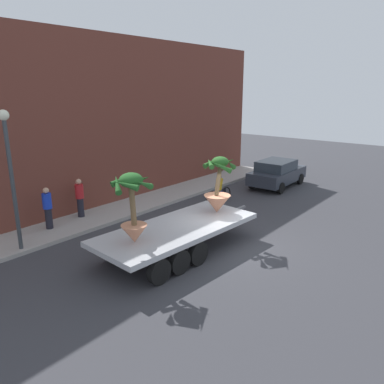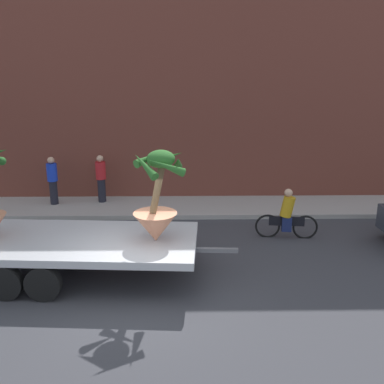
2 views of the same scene
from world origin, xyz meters
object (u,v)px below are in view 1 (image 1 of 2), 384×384
(potted_palm_middle, at_px, (133,207))
(pedestrian_far_left, at_px, (80,197))
(street_lamp, at_px, (10,163))
(parked_car, at_px, (277,173))
(flatbed_trailer, at_px, (172,234))
(pedestrian_near_gate, at_px, (48,207))
(cyclist, at_px, (219,190))
(potted_palm_rear, at_px, (218,191))

(potted_palm_middle, relative_size, pedestrian_far_left, 1.31)
(potted_palm_middle, distance_m, street_lamp, 4.60)
(parked_car, height_order, street_lamp, street_lamp)
(flatbed_trailer, relative_size, pedestrian_near_gate, 4.19)
(cyclist, bearing_deg, potted_palm_rear, -145.12)
(street_lamp, bearing_deg, flatbed_trailer, -51.90)
(potted_palm_rear, distance_m, parked_car, 8.65)
(cyclist, bearing_deg, flatbed_trailer, -158.79)
(flatbed_trailer, relative_size, pedestrian_far_left, 4.19)
(potted_palm_middle, bearing_deg, street_lamp, 111.71)
(pedestrian_far_left, distance_m, street_lamp, 4.20)
(flatbed_trailer, relative_size, potted_palm_rear, 3.29)
(cyclist, height_order, pedestrian_far_left, pedestrian_far_left)
(parked_car, bearing_deg, pedestrian_far_left, 159.86)
(cyclist, bearing_deg, potted_palm_middle, -163.72)
(flatbed_trailer, bearing_deg, cyclist, 21.21)
(cyclist, relative_size, parked_car, 0.43)
(potted_palm_middle, height_order, pedestrian_near_gate, potted_palm_middle)
(potted_palm_rear, distance_m, potted_palm_middle, 4.08)
(pedestrian_far_left, bearing_deg, parked_car, -20.14)
(potted_palm_rear, relative_size, pedestrian_far_left, 1.27)
(street_lamp, bearing_deg, parked_car, -10.74)
(potted_palm_middle, xyz_separation_m, cyclist, (7.70, 2.25, -1.47))
(flatbed_trailer, xyz_separation_m, pedestrian_far_left, (0.03, 5.51, 0.27))
(cyclist, distance_m, street_lamp, 9.88)
(potted_palm_rear, bearing_deg, flatbed_trailer, 175.21)
(flatbed_trailer, distance_m, pedestrian_near_gate, 5.52)
(potted_palm_middle, distance_m, pedestrian_far_left, 5.78)
(flatbed_trailer, xyz_separation_m, parked_car, (10.79, 1.56, 0.05))
(parked_car, xyz_separation_m, street_lamp, (-14.11, 2.68, 2.40))
(flatbed_trailer, xyz_separation_m, street_lamp, (-3.33, 4.24, 2.45))
(flatbed_trailer, height_order, potted_palm_rear, potted_palm_rear)
(pedestrian_far_left, bearing_deg, cyclist, -27.86)
(cyclist, xyz_separation_m, pedestrian_near_gate, (-7.66, 2.93, 0.37))
(flatbed_trailer, relative_size, parked_car, 1.69)
(pedestrian_far_left, relative_size, street_lamp, 0.35)
(pedestrian_near_gate, relative_size, pedestrian_far_left, 1.00)
(potted_palm_rear, bearing_deg, potted_palm_middle, 175.91)
(potted_palm_rear, xyz_separation_m, pedestrian_far_left, (-2.36, 5.71, -0.80))
(parked_car, bearing_deg, flatbed_trailer, -171.75)
(potted_palm_rear, height_order, potted_palm_middle, potted_palm_middle)
(parked_car, relative_size, pedestrian_near_gate, 2.48)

